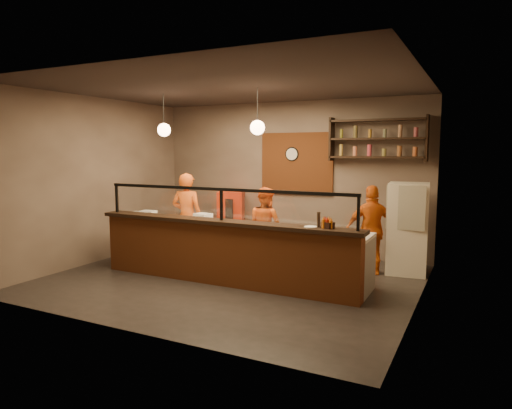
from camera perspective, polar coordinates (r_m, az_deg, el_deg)
The scene contains 29 objects.
floor at distance 7.87m, azimuth -3.13°, elevation -9.31°, with size 6.00×6.00×0.00m, color black.
ceiling at distance 7.63m, azimuth -3.29°, elevation 14.46°, with size 6.00×6.00×0.00m, color #352B28.
wall_back at distance 9.82m, azimuth 4.06°, elevation 3.39°, with size 6.00×6.00×0.00m, color #776457.
wall_left at distance 9.43m, azimuth -19.26°, elevation 2.88°, with size 5.00×5.00×0.00m, color #776457.
wall_right at distance 6.63m, azimuth 19.94°, elevation 1.35°, with size 5.00×5.00×0.00m, color #776457.
wall_front at distance 5.56m, azimuth -16.09°, elevation 0.52°, with size 6.00×6.00×0.00m, color #776457.
brick_patch at distance 9.71m, azimuth 5.10°, elevation 5.11°, with size 1.60×0.04×1.30m, color brown.
service_counter at distance 7.49m, azimuth -4.29°, elevation -6.20°, with size 4.60×0.25×1.00m, color brown.
counter_ledge at distance 7.39m, azimuth -4.33°, elevation -2.19°, with size 4.70×0.37×0.06m, color black.
worktop_cabinet at distance 7.93m, azimuth -2.43°, elevation -6.01°, with size 4.60×0.75×0.85m, color gray.
worktop at distance 7.84m, azimuth -2.44°, elevation -2.80°, with size 4.60×0.75×0.05m, color silver.
sneeze_guard at distance 7.34m, azimuth -4.35°, elevation 0.43°, with size 4.50×0.05×0.52m.
wall_shelving at distance 9.07m, azimuth 14.92°, elevation 7.95°, with size 1.84×0.28×0.85m.
wall_clock at distance 9.73m, azimuth 4.54°, elevation 6.30°, with size 0.30×0.30×0.04m, color black.
pendant_left at distance 8.57m, azimuth -11.42°, elevation 9.14°, with size 0.24×0.24×0.77m.
pendant_right at distance 7.56m, azimuth 0.18°, elevation 9.61°, with size 0.24×0.24×0.77m.
cook_left at distance 9.12m, azimuth -8.61°, elevation -1.55°, with size 0.63×0.42×1.74m, color #DE5514.
cook_mid at distance 8.66m, azimuth 1.23°, elevation -2.74°, with size 0.73×0.57×1.49m, color #EC5B16.
cook_right at distance 8.27m, azimuth 14.31°, elevation -3.11°, with size 0.92×0.38×1.58m, color #CD5613.
fridge at distance 8.49m, azimuth 18.42°, elevation -2.87°, with size 0.67×0.63×1.61m, color beige.
red_cooler at distance 10.15m, azimuth -3.14°, elevation -1.94°, with size 0.55×0.50×1.28m, color red.
pizza_dough at distance 7.64m, azimuth -0.33°, elevation -2.81°, with size 0.51×0.51×0.01m, color beige.
prep_tub_a at distance 8.94m, azimuth -13.32°, elevation -1.18°, with size 0.27×0.22×0.14m, color white.
prep_tub_b at distance 8.32m, azimuth -6.64°, elevation -1.61°, with size 0.29×0.23×0.14m, color white.
prep_tub_c at distance 8.80m, azimuth -14.86°, elevation -1.36°, with size 0.27×0.22×0.14m, color silver.
rolling_pin at distance 8.90m, azimuth -12.65°, elevation -1.47°, with size 0.05×0.05×0.31m, color gold.
condiment_caddy at distance 6.68m, azimuth 8.97°, elevation -2.55°, with size 0.16×0.13×0.09m, color black.
pepper_mill at distance 6.76m, azimuth 7.82°, elevation -1.86°, with size 0.05×0.05×0.22m, color black.
small_plate at distance 6.73m, azimuth 6.84°, elevation -2.79°, with size 0.19×0.19×0.01m, color silver.
Camera 1 is at (3.75, -6.56, 2.18)m, focal length 32.00 mm.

